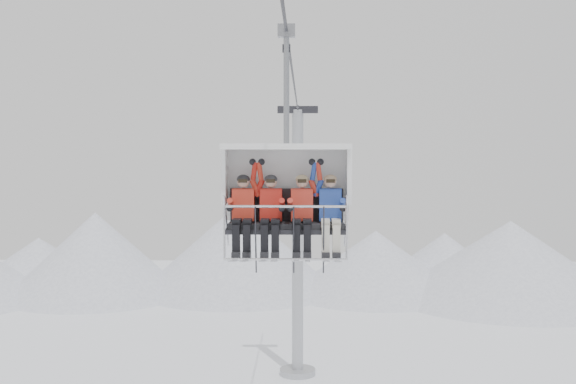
{
  "coord_description": "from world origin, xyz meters",
  "views": [
    {
      "loc": [
        0.3,
        -13.76,
        11.22
      ],
      "look_at": [
        0.0,
        0.0,
        10.45
      ],
      "focal_mm": 45.0,
      "sensor_mm": 36.0,
      "label": 1
    }
  ],
  "objects_px": {
    "chairlift_carrier": "(287,185)",
    "skier_far_right": "(330,213)",
    "skier_far_left": "(243,212)",
    "lift_tower_right": "(298,261)",
    "skier_center_right": "(302,212)",
    "skier_center_left": "(271,212)"
  },
  "relations": [
    {
      "from": "skier_center_left",
      "to": "skier_center_right",
      "type": "xyz_separation_m",
      "value": [
        0.54,
        0.0,
        0.0
      ]
    },
    {
      "from": "lift_tower_right",
      "to": "skier_far_left",
      "type": "relative_size",
      "value": 7.99
    },
    {
      "from": "skier_center_left",
      "to": "skier_center_right",
      "type": "bearing_deg",
      "value": 0.0
    },
    {
      "from": "skier_far_left",
      "to": "lift_tower_right",
      "type": "bearing_deg",
      "value": 88.18
    },
    {
      "from": "skier_center_left",
      "to": "skier_far_right",
      "type": "relative_size",
      "value": 1.0
    },
    {
      "from": "lift_tower_right",
      "to": "skier_center_left",
      "type": "distance_m",
      "value": 23.85
    },
    {
      "from": "skier_far_left",
      "to": "skier_far_right",
      "type": "xyz_separation_m",
      "value": [
        1.5,
        0.0,
        0.0
      ]
    },
    {
      "from": "skier_far_left",
      "to": "skier_center_left",
      "type": "relative_size",
      "value": 1.0
    },
    {
      "from": "lift_tower_right",
      "to": "chairlift_carrier",
      "type": "distance_m",
      "value": 23.64
    },
    {
      "from": "skier_far_left",
      "to": "skier_center_right",
      "type": "relative_size",
      "value": 1.0
    },
    {
      "from": "lift_tower_right",
      "to": "chairlift_carrier",
      "type": "xyz_separation_m",
      "value": [
        0.0,
        -23.13,
        4.86
      ]
    },
    {
      "from": "chairlift_carrier",
      "to": "skier_center_left",
      "type": "height_order",
      "value": "chairlift_carrier"
    },
    {
      "from": "lift_tower_right",
      "to": "skier_far_left",
      "type": "height_order",
      "value": "lift_tower_right"
    },
    {
      "from": "chairlift_carrier",
      "to": "skier_far_left",
      "type": "distance_m",
      "value": 0.93
    },
    {
      "from": "skier_far_right",
      "to": "chairlift_carrier",
      "type": "bearing_deg",
      "value": 158.11
    },
    {
      "from": "skier_far_left",
      "to": "skier_far_right",
      "type": "relative_size",
      "value": 1.0
    },
    {
      "from": "skier_center_right",
      "to": "chairlift_carrier",
      "type": "bearing_deg",
      "value": 131.68
    },
    {
      "from": "chairlift_carrier",
      "to": "skier_far_left",
      "type": "height_order",
      "value": "chairlift_carrier"
    },
    {
      "from": "chairlift_carrier",
      "to": "skier_far_right",
      "type": "xyz_separation_m",
      "value": [
        0.76,
        -0.3,
        -0.46
      ]
    },
    {
      "from": "lift_tower_right",
      "to": "skier_far_left",
      "type": "xyz_separation_m",
      "value": [
        -0.74,
        -23.44,
        4.4
      ]
    },
    {
      "from": "chairlift_carrier",
      "to": "skier_center_left",
      "type": "xyz_separation_m",
      "value": [
        -0.27,
        -0.3,
        -0.46
      ]
    },
    {
      "from": "lift_tower_right",
      "to": "skier_center_right",
      "type": "bearing_deg",
      "value": -89.34
    }
  ]
}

